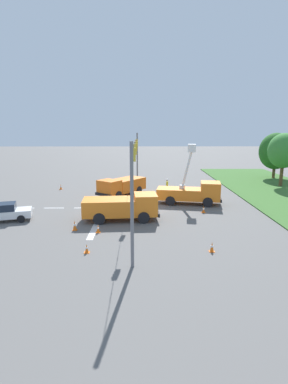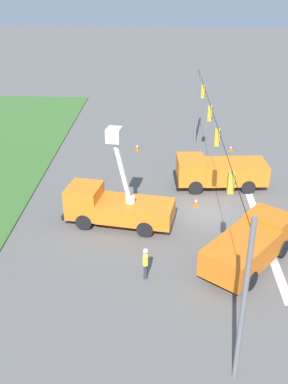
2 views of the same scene
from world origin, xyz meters
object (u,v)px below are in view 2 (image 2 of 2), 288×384
Objects in this scene: utility_truck_bucket_lift at (114,205)px; road_worker at (146,261)px; utility_truck_support_far at (250,245)px; traffic_cone_mid_right at (235,165)px; traffic_cone_near_bucket at (111,194)px; traffic_cone_foreground_right at (260,168)px; traffic_cone_mid_left at (196,202)px; utility_truck_support_near at (219,171)px; traffic_cone_lane_edge_b at (231,148)px; traffic_cone_foreground_left at (137,147)px.

road_worker is at bearing -158.52° from utility_truck_bucket_lift.
utility_truck_support_far is 9.65× the size of traffic_cone_mid_right.
utility_truck_bucket_lift reaches higher than traffic_cone_near_bucket.
traffic_cone_mid_left is at bearing 136.98° from traffic_cone_foreground_right.
utility_truck_support_near is at bearing -24.05° from road_worker.
utility_truck_support_near is 11.04× the size of traffic_cone_lane_edge_b.
utility_truck_bucket_lift is at bearing 135.55° from traffic_cone_mid_right.
utility_truck_support_near is at bearing -30.24° from traffic_cone_mid_left.
road_worker is 2.57× the size of traffic_cone_mid_left.
traffic_cone_foreground_left is (16.40, 6.87, -0.89)m from utility_truck_support_far.
traffic_cone_foreground_left reaches higher than traffic_cone_near_bucket.
traffic_cone_foreground_right is 1.14× the size of traffic_cone_mid_left.
road_worker is at bearing 104.62° from utility_truck_support_far.
traffic_cone_foreground_left reaches higher than traffic_cone_lane_edge_b.
traffic_cone_near_bucket is (-4.82, 11.14, -0.08)m from traffic_cone_foreground_right.
traffic_cone_near_bucket is at bearing 134.18° from traffic_cone_lane_edge_b.
traffic_cone_foreground_right is at bearing -113.51° from traffic_cone_foreground_left.
traffic_cone_foreground_right is at bearing -43.02° from traffic_cone_mid_left.
traffic_cone_mid_left reaches higher than traffic_cone_foreground_left.
utility_truck_bucket_lift is at bearing -169.90° from traffic_cone_near_bucket.
traffic_cone_mid_right reaches higher than traffic_cone_foreground_left.
utility_truck_support_near is at bearing 3.80° from utility_truck_support_far.
utility_truck_support_far reaches higher than traffic_cone_mid_right.
traffic_cone_mid_left is 7.18m from traffic_cone_mid_right.
utility_truck_bucket_lift is 10.37× the size of traffic_cone_mid_right.
utility_truck_support_far is at bearing 166.38° from traffic_cone_foreground_right.
utility_truck_support_near reaches higher than road_worker.
utility_truck_support_far is 16.56m from traffic_cone_lane_edge_b.
traffic_cone_lane_edge_b is (12.56, -8.83, -1.04)m from utility_truck_bucket_lift.
traffic_cone_foreground_left is 8.72m from traffic_cone_mid_right.
traffic_cone_foreground_left is at bearing 64.93° from traffic_cone_mid_right.
road_worker is 19.15m from traffic_cone_lane_edge_b.
traffic_cone_mid_left reaches higher than traffic_cone_mid_right.
traffic_cone_foreground_left is at bearing -8.33° from traffic_cone_near_bucket.
road_worker is (-1.43, 5.49, -0.21)m from utility_truck_support_far.
road_worker is 2.64× the size of traffic_cone_mid_right.
traffic_cone_foreground_right is at bearing -158.58° from traffic_cone_lane_edge_b.
utility_truck_support_near reaches higher than traffic_cone_near_bucket.
utility_truck_bucket_lift is 5.84m from traffic_cone_mid_left.
road_worker reaches higher than traffic_cone_mid_right.
traffic_cone_foreground_right reaches higher than traffic_cone_mid_right.
traffic_cone_mid_left is 1.03× the size of traffic_cone_mid_right.
utility_truck_support_far is (-3.92, -7.60, -0.12)m from utility_truck_bucket_lift.
traffic_cone_mid_left reaches higher than traffic_cone_near_bucket.
traffic_cone_foreground_right is at bearing -106.67° from traffic_cone_mid_right.
traffic_cone_lane_edge_b is at bearing 21.42° from traffic_cone_foreground_right.
traffic_cone_near_bucket is at bearing 171.67° from traffic_cone_foreground_left.
utility_truck_bucket_lift is at bearing 127.94° from traffic_cone_foreground_right.
traffic_cone_lane_edge_b is (3.78, -0.21, -0.04)m from traffic_cone_mid_right.
traffic_cone_mid_right is (12.71, -1.03, -0.89)m from utility_truck_support_far.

